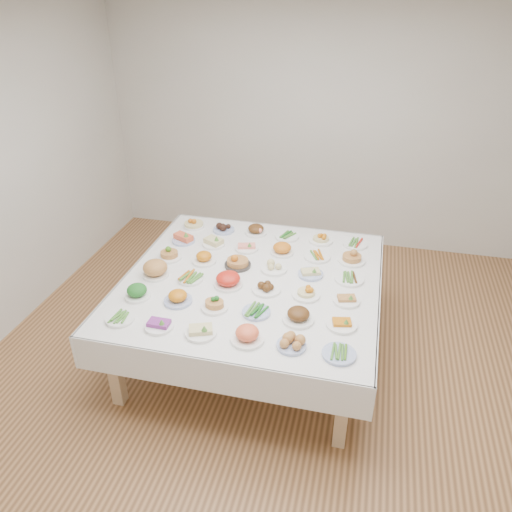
% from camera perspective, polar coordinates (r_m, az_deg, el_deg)
% --- Properties ---
extents(room_envelope, '(5.02, 5.02, 2.81)m').
position_cam_1_polar(room_envelope, '(3.44, 2.31, 10.68)').
color(room_envelope, '#A57245').
rests_on(room_envelope, ground).
extents(display_table, '(2.09, 2.09, 0.75)m').
position_cam_1_polar(display_table, '(4.16, -0.49, -3.37)').
color(display_table, white).
rests_on(display_table, ground).
extents(dish_0, '(0.21, 0.21, 0.05)m').
position_cam_1_polar(dish_0, '(3.77, -15.26, -6.86)').
color(dish_0, white).
rests_on(dish_0, display_table).
extents(dish_1, '(0.21, 0.21, 0.09)m').
position_cam_1_polar(dish_1, '(3.63, -11.03, -7.57)').
color(dish_1, white).
rests_on(dish_1, display_table).
extents(dish_2, '(0.22, 0.22, 0.10)m').
position_cam_1_polar(dish_2, '(3.52, -6.34, -8.31)').
color(dish_2, white).
rests_on(dish_2, display_table).
extents(dish_3, '(0.25, 0.25, 0.14)m').
position_cam_1_polar(dish_3, '(3.43, -1.00, -8.75)').
color(dish_3, white).
rests_on(dish_3, display_table).
extents(dish_4, '(0.20, 0.20, 0.09)m').
position_cam_1_polar(dish_4, '(3.40, 4.08, -9.79)').
color(dish_4, '#4C66B2').
rests_on(dish_4, display_table).
extents(dish_5, '(0.22, 0.22, 0.05)m').
position_cam_1_polar(dish_5, '(3.39, 9.47, -10.91)').
color(dish_5, '#4C66B2').
rests_on(dish_5, display_table).
extents(dish_6, '(0.20, 0.20, 0.11)m').
position_cam_1_polar(dish_6, '(3.98, -13.43, -3.99)').
color(dish_6, white).
rests_on(dish_6, display_table).
extents(dish_7, '(0.21, 0.21, 0.11)m').
position_cam_1_polar(dish_7, '(3.86, -8.93, -4.62)').
color(dish_7, '#4C66B2').
rests_on(dish_7, display_table).
extents(dish_8, '(0.20, 0.20, 0.11)m').
position_cam_1_polar(dish_8, '(3.76, -4.77, -5.42)').
color(dish_8, white).
rests_on(dish_8, display_table).
extents(dish_9, '(0.21, 0.21, 0.05)m').
position_cam_1_polar(dish_9, '(3.71, 0.03, -6.30)').
color(dish_9, '#4C66B2').
rests_on(dish_9, display_table).
extents(dish_10, '(0.23, 0.23, 0.12)m').
position_cam_1_polar(dish_10, '(3.63, 4.87, -6.69)').
color(dish_10, white).
rests_on(dish_10, display_table).
extents(dish_11, '(0.22, 0.22, 0.09)m').
position_cam_1_polar(dish_11, '(3.63, 9.78, -7.49)').
color(dish_11, white).
rests_on(dish_11, display_table).
extents(dish_12, '(0.22, 0.22, 0.13)m').
position_cam_1_polar(dish_12, '(4.21, -11.43, -1.50)').
color(dish_12, white).
rests_on(dish_12, display_table).
extents(dish_13, '(0.21, 0.20, 0.05)m').
position_cam_1_polar(dish_13, '(4.12, -7.51, -2.49)').
color(dish_13, white).
rests_on(dish_13, display_table).
extents(dish_14, '(0.24, 0.24, 0.14)m').
position_cam_1_polar(dish_14, '(4.00, -3.20, -2.58)').
color(dish_14, white).
rests_on(dish_14, display_table).
extents(dish_15, '(0.23, 0.23, 0.09)m').
position_cam_1_polar(dish_15, '(3.95, 1.19, -3.50)').
color(dish_15, white).
rests_on(dish_15, display_table).
extents(dish_16, '(0.22, 0.22, 0.12)m').
position_cam_1_polar(dish_16, '(3.90, 5.77, -3.91)').
color(dish_16, white).
rests_on(dish_16, display_table).
extents(dish_17, '(0.20, 0.20, 0.08)m').
position_cam_1_polar(dish_17, '(3.89, 10.31, -4.80)').
color(dish_17, white).
rests_on(dish_17, display_table).
extents(dish_18, '(0.22, 0.22, 0.14)m').
position_cam_1_polar(dish_18, '(4.45, -9.91, 0.46)').
color(dish_18, white).
rests_on(dish_18, display_table).
extents(dish_19, '(0.21, 0.21, 0.11)m').
position_cam_1_polar(dish_19, '(4.35, -5.97, -0.13)').
color(dish_19, white).
rests_on(dish_19, display_table).
extents(dish_20, '(0.25, 0.24, 0.15)m').
position_cam_1_polar(dish_20, '(4.26, -2.12, -0.37)').
color(dish_20, '#2D2A28').
rests_on(dish_20, display_table).
extents(dish_21, '(0.22, 0.22, 0.11)m').
position_cam_1_polar(dish_21, '(4.21, 2.08, -1.08)').
color(dish_21, white).
rests_on(dish_21, display_table).
extents(dish_22, '(0.21, 0.21, 0.09)m').
position_cam_1_polar(dish_22, '(4.17, 6.26, -1.84)').
color(dish_22, '#4C66B2').
rests_on(dish_22, display_table).
extents(dish_23, '(0.24, 0.24, 0.05)m').
position_cam_1_polar(dish_23, '(4.16, 10.61, -2.50)').
color(dish_23, white).
rests_on(dish_23, display_table).
extents(dish_24, '(0.21, 0.21, 0.10)m').
position_cam_1_polar(dish_24, '(4.71, -8.29, 2.11)').
color(dish_24, '#4C66B2').
rests_on(dish_24, display_table).
extents(dish_25, '(0.20, 0.20, 0.10)m').
position_cam_1_polar(dish_25, '(4.62, -4.86, 1.66)').
color(dish_25, white).
rests_on(dish_25, display_table).
extents(dish_26, '(0.21, 0.21, 0.09)m').
position_cam_1_polar(dish_26, '(4.54, -1.07, 1.13)').
color(dish_26, white).
rests_on(dish_26, display_table).
extents(dish_27, '(0.20, 0.20, 0.12)m').
position_cam_1_polar(dish_27, '(4.47, 3.00, 0.87)').
color(dish_27, white).
rests_on(dish_27, display_table).
extents(dish_28, '(0.23, 0.23, 0.05)m').
position_cam_1_polar(dish_28, '(4.44, 7.01, 0.01)').
color(dish_28, white).
rests_on(dish_28, display_table).
extents(dish_29, '(0.25, 0.24, 0.15)m').
position_cam_1_polar(dish_29, '(4.40, 10.93, 0.15)').
color(dish_29, white).
rests_on(dish_29, display_table).
extents(dish_30, '(0.22, 0.22, 0.12)m').
position_cam_1_polar(dish_30, '(4.98, -7.14, 3.88)').
color(dish_30, white).
rests_on(dish_30, display_table).
extents(dish_31, '(0.21, 0.21, 0.09)m').
position_cam_1_polar(dish_31, '(4.88, -3.72, 3.26)').
color(dish_31, '#4C66B2').
rests_on(dish_31, display_table).
extents(dish_32, '(0.20, 0.20, 0.12)m').
position_cam_1_polar(dish_32, '(4.80, -0.01, 3.11)').
color(dish_32, white).
rests_on(dish_32, display_table).
extents(dish_33, '(0.22, 0.22, 0.05)m').
position_cam_1_polar(dish_33, '(4.76, 3.56, 2.33)').
color(dish_33, white).
rests_on(dish_33, display_table).
extents(dish_34, '(0.22, 0.22, 0.11)m').
position_cam_1_polar(dish_34, '(4.70, 7.44, 2.14)').
color(dish_34, white).
rests_on(dish_34, display_table).
extents(dish_35, '(0.22, 0.22, 0.05)m').
position_cam_1_polar(dish_35, '(4.70, 11.26, 1.45)').
color(dish_35, white).
rests_on(dish_35, display_table).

